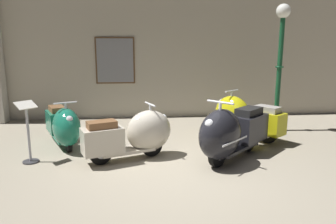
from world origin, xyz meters
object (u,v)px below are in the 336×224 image
object	(u,v)px
scooter_2	(229,133)
scooter_3	(242,116)
scooter_1	(135,134)
scooter_0	(64,126)
lamppost	(280,57)
info_stanchion	(29,138)

from	to	relation	value
scooter_2	scooter_3	bearing A→B (deg)	-158.52
scooter_1	scooter_3	world-z (taller)	scooter_3
scooter_0	scooter_2	size ratio (longest dim) A/B	0.96
scooter_3	lamppost	size ratio (longest dim) A/B	0.55
lamppost	info_stanchion	world-z (taller)	lamppost
lamppost	info_stanchion	size ratio (longest dim) A/B	2.70
scooter_2	lamppost	xyz separation A→B (m)	(1.70, 1.92, 1.25)
lamppost	scooter_2	bearing A→B (deg)	-131.50
scooter_1	scooter_3	bearing A→B (deg)	6.19
scooter_0	scooter_3	bearing A→B (deg)	71.78
scooter_1	info_stanchion	world-z (taller)	info_stanchion
scooter_0	scooter_2	world-z (taller)	scooter_2
scooter_0	lamppost	world-z (taller)	lamppost
scooter_1	info_stanchion	bearing A→B (deg)	159.43
scooter_3	scooter_0	bearing A→B (deg)	59.25
scooter_0	info_stanchion	distance (m)	0.91
info_stanchion	scooter_1	bearing A→B (deg)	0.52
scooter_3	lamppost	distance (m)	1.68
scooter_2	scooter_3	world-z (taller)	scooter_2
scooter_0	info_stanchion	world-z (taller)	info_stanchion
scooter_0	info_stanchion	bearing A→B (deg)	-51.86
scooter_1	scooter_0	bearing A→B (deg)	130.06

